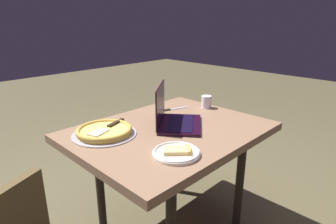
{
  "coord_description": "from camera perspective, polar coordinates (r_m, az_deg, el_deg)",
  "views": [
    {
      "loc": [
        1.14,
        1.11,
        1.36
      ],
      "look_at": [
        -0.04,
        -0.05,
        0.82
      ],
      "focal_mm": 30.27,
      "sensor_mm": 36.0,
      "label": 1
    }
  ],
  "objects": [
    {
      "name": "pizza_plate",
      "position": [
        1.39,
        1.75,
        -8.12
      ],
      "size": [
        0.23,
        0.23,
        0.04
      ],
      "color": "silver",
      "rests_on": "dining_table"
    },
    {
      "name": "dining_table",
      "position": [
        1.74,
        0.38,
        -5.58
      ],
      "size": [
        1.15,
        0.88,
        0.73
      ],
      "color": "#7F5E47",
      "rests_on": "ground_plane"
    },
    {
      "name": "laptop",
      "position": [
        1.74,
        1.15,
        -1.15
      ],
      "size": [
        0.43,
        0.42,
        0.25
      ],
      "color": "black",
      "rests_on": "dining_table"
    },
    {
      "name": "drink_cup",
      "position": [
        2.1,
        7.73,
        2.05
      ],
      "size": [
        0.07,
        0.07,
        0.09
      ],
      "color": "silver",
      "rests_on": "dining_table"
    },
    {
      "name": "pizza_tray",
      "position": [
        1.65,
        -12.7,
        -3.76
      ],
      "size": [
        0.37,
        0.37,
        0.04
      ],
      "color": "#9D9AA1",
      "rests_on": "dining_table"
    },
    {
      "name": "table_knife",
      "position": [
        2.04,
        0.3,
        0.49
      ],
      "size": [
        0.23,
        0.09,
        0.01
      ],
      "color": "silver",
      "rests_on": "dining_table"
    }
  ]
}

